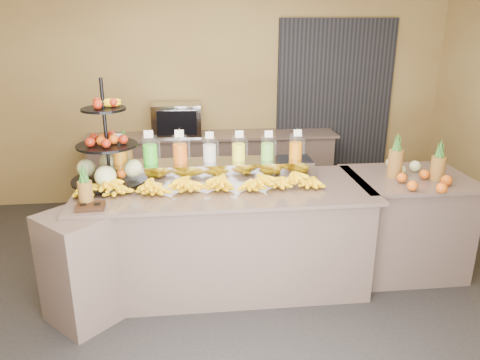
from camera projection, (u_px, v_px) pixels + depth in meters
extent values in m
plane|color=black|center=(228.00, 301.00, 4.00)|extent=(6.00, 6.00, 0.00)
cube|color=brown|center=(211.00, 93.00, 5.90)|extent=(6.00, 0.02, 2.80)
cube|color=black|center=(334.00, 107.00, 6.09)|extent=(1.50, 0.06, 2.20)
cube|color=gray|center=(225.00, 238.00, 4.14)|extent=(2.40, 0.90, 0.90)
cube|color=gray|center=(224.00, 189.00, 3.98)|extent=(2.50, 1.00, 0.03)
cube|color=gray|center=(82.00, 268.00, 3.64)|extent=(0.71, 0.71, 0.90)
cube|color=gray|center=(404.00, 225.00, 4.41)|extent=(1.00, 0.80, 0.90)
cube|color=gray|center=(410.00, 178.00, 4.25)|extent=(1.08, 0.88, 0.03)
cube|color=gray|center=(213.00, 171.00, 5.97)|extent=(3.00, 0.50, 0.90)
cube|color=gray|center=(212.00, 135.00, 5.82)|extent=(3.10, 0.55, 0.03)
cube|color=gray|center=(210.00, 169.00, 4.21)|extent=(1.85, 0.30, 0.15)
cylinder|color=silver|center=(120.00, 152.00, 4.07)|extent=(0.12, 0.12, 0.23)
cylinder|color=orange|center=(120.00, 156.00, 4.08)|extent=(0.12, 0.12, 0.15)
cylinder|color=gray|center=(118.00, 146.00, 4.06)|extent=(0.01, 0.01, 0.27)
cube|color=white|center=(118.00, 137.00, 3.97)|extent=(0.07, 0.02, 0.06)
cylinder|color=silver|center=(150.00, 150.00, 4.09)|extent=(0.13, 0.13, 0.24)
cylinder|color=green|center=(150.00, 154.00, 4.10)|extent=(0.12, 0.12, 0.17)
cylinder|color=gray|center=(148.00, 144.00, 4.08)|extent=(0.01, 0.01, 0.29)
cube|color=white|center=(148.00, 134.00, 3.98)|extent=(0.08, 0.02, 0.07)
cylinder|color=silver|center=(180.00, 149.00, 4.12)|extent=(0.13, 0.13, 0.24)
cylinder|color=#D75709|center=(180.00, 153.00, 4.13)|extent=(0.12, 0.12, 0.16)
cylinder|color=gray|center=(178.00, 143.00, 4.11)|extent=(0.01, 0.01, 0.29)
cube|color=white|center=(179.00, 134.00, 4.01)|extent=(0.08, 0.02, 0.07)
cylinder|color=silver|center=(210.00, 149.00, 4.15)|extent=(0.12, 0.12, 0.22)
cylinder|color=silver|center=(210.00, 153.00, 4.16)|extent=(0.11, 0.11, 0.15)
cylinder|color=gray|center=(208.00, 144.00, 4.14)|extent=(0.01, 0.01, 0.26)
cube|color=white|center=(209.00, 135.00, 4.05)|extent=(0.07, 0.02, 0.06)
cylinder|color=silver|center=(239.00, 148.00, 4.17)|extent=(0.12, 0.12, 0.23)
cylinder|color=yellow|center=(239.00, 152.00, 4.18)|extent=(0.12, 0.12, 0.15)
cylinder|color=gray|center=(237.00, 142.00, 4.16)|extent=(0.01, 0.01, 0.27)
cube|color=white|center=(239.00, 134.00, 4.07)|extent=(0.07, 0.02, 0.06)
cylinder|color=silver|center=(267.00, 148.00, 4.20)|extent=(0.12, 0.12, 0.22)
cylinder|color=#6DC23E|center=(267.00, 152.00, 4.21)|extent=(0.11, 0.11, 0.15)
cylinder|color=gray|center=(266.00, 142.00, 4.19)|extent=(0.01, 0.01, 0.26)
cube|color=white|center=(269.00, 134.00, 4.10)|extent=(0.07, 0.02, 0.06)
cylinder|color=silver|center=(296.00, 147.00, 4.23)|extent=(0.12, 0.12, 0.22)
cylinder|color=#CC6C00|center=(296.00, 151.00, 4.24)|extent=(0.11, 0.11, 0.15)
cylinder|color=gray|center=(294.00, 141.00, 4.22)|extent=(0.01, 0.01, 0.26)
cube|color=white|center=(298.00, 133.00, 4.13)|extent=(0.07, 0.02, 0.06)
ellipsoid|color=yellow|center=(85.00, 188.00, 3.81)|extent=(0.26, 0.20, 0.11)
ellipsoid|color=yellow|center=(119.00, 187.00, 3.83)|extent=(0.26, 0.20, 0.11)
ellipsoid|color=yellow|center=(153.00, 185.00, 3.86)|extent=(0.26, 0.20, 0.11)
ellipsoid|color=yellow|center=(186.00, 184.00, 3.89)|extent=(0.26, 0.20, 0.11)
ellipsoid|color=yellow|center=(219.00, 183.00, 3.92)|extent=(0.26, 0.20, 0.11)
ellipsoid|color=yellow|center=(251.00, 182.00, 3.95)|extent=(0.26, 0.20, 0.11)
ellipsoid|color=yellow|center=(283.00, 181.00, 3.97)|extent=(0.26, 0.20, 0.11)
ellipsoid|color=yellow|center=(314.00, 180.00, 4.00)|extent=(0.26, 0.20, 0.11)
ellipsoid|color=yellow|center=(108.00, 178.00, 3.80)|extent=(0.22, 0.17, 0.10)
ellipsoid|color=yellow|center=(146.00, 177.00, 3.83)|extent=(0.22, 0.17, 0.10)
ellipsoid|color=yellow|center=(184.00, 176.00, 3.86)|extent=(0.22, 0.17, 0.10)
ellipsoid|color=yellow|center=(221.00, 174.00, 3.89)|extent=(0.22, 0.17, 0.10)
ellipsoid|color=yellow|center=(257.00, 173.00, 3.93)|extent=(0.22, 0.17, 0.10)
ellipsoid|color=yellow|center=(292.00, 172.00, 3.96)|extent=(0.22, 0.17, 0.10)
cylinder|color=black|center=(106.00, 133.00, 3.89)|extent=(0.03, 0.03, 0.91)
cylinder|color=black|center=(110.00, 179.00, 4.02)|extent=(0.73, 0.73, 0.02)
cylinder|color=black|center=(107.00, 145.00, 3.92)|extent=(0.57, 0.57, 0.02)
cylinder|color=black|center=(104.00, 109.00, 3.82)|extent=(0.41, 0.41, 0.02)
sphere|color=#BFC084|center=(133.00, 168.00, 4.01)|extent=(0.17, 0.17, 0.17)
sphere|color=maroon|center=(124.00, 139.00, 3.92)|extent=(0.08, 0.08, 0.08)
sphere|color=#DB5913|center=(98.00, 174.00, 3.99)|extent=(0.09, 0.09, 0.09)
cube|color=black|center=(90.00, 207.00, 3.53)|extent=(0.22, 0.17, 0.03)
cylinder|color=brown|center=(86.00, 193.00, 3.58)|extent=(0.11, 0.11, 0.19)
cone|color=#26521B|center=(83.00, 172.00, 3.52)|extent=(0.06, 0.06, 0.16)
cylinder|color=brown|center=(125.00, 159.00, 4.28)|extent=(0.15, 0.15, 0.27)
cone|color=#26521B|center=(123.00, 136.00, 4.21)|extent=(0.07, 0.07, 0.16)
cylinder|color=brown|center=(395.00, 164.00, 4.20)|extent=(0.14, 0.14, 0.25)
cylinder|color=brown|center=(438.00, 168.00, 4.14)|extent=(0.13, 0.13, 0.21)
ellipsoid|color=#DB5913|center=(425.00, 181.00, 3.99)|extent=(0.38, 0.25, 0.10)
cube|color=gray|center=(177.00, 119.00, 5.70)|extent=(0.60, 0.43, 0.39)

